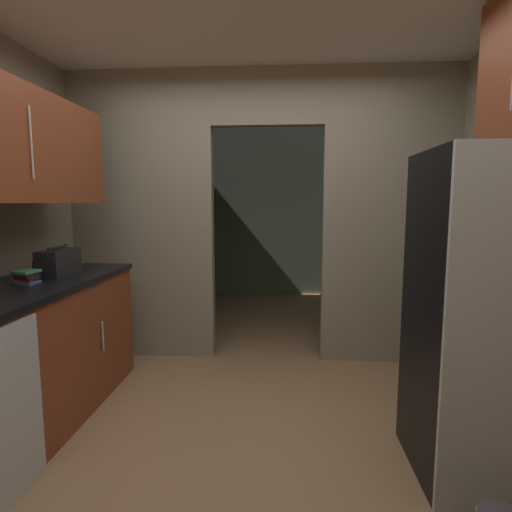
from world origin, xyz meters
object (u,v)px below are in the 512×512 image
at_px(dishwasher, 4,420).
at_px(boombox, 58,262).
at_px(book_stack, 27,277).
at_px(refrigerator, 500,318).

relative_size(dishwasher, boombox, 2.50).
bearing_deg(book_stack, dishwasher, -66.21).
relative_size(refrigerator, book_stack, 10.32).
xyz_separation_m(dishwasher, book_stack, (-0.33, 0.74, 0.54)).
height_order(boombox, book_stack, boombox).
bearing_deg(refrigerator, boombox, 166.56).
height_order(dishwasher, book_stack, book_stack).
bearing_deg(dishwasher, book_stack, 113.79).
bearing_deg(book_stack, boombox, 85.58).
height_order(refrigerator, book_stack, refrigerator).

